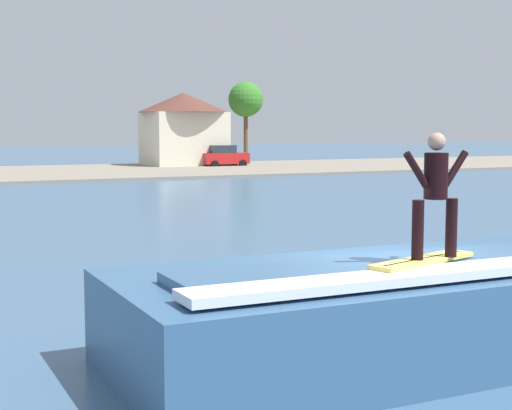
{
  "coord_description": "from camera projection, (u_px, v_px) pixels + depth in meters",
  "views": [
    {
      "loc": [
        -6.76,
        -9.49,
        3.31
      ],
      "look_at": [
        -0.16,
        4.32,
        1.77
      ],
      "focal_mm": 54.26,
      "sensor_mm": 36.0,
      "label": 1
    }
  ],
  "objects": [
    {
      "name": "car_far_shore",
      "position": [
        224.0,
        156.0,
        63.89
      ],
      "size": [
        3.86,
        2.04,
        1.86
      ],
      "color": "red",
      "rests_on": "ground_plane"
    },
    {
      "name": "ground_plane",
      "position": [
        388.0,
        346.0,
        11.75
      ],
      "size": [
        260.0,
        260.0,
        0.0
      ],
      "primitive_type": "plane",
      "color": "#3C5D7E"
    },
    {
      "name": "surfboard",
      "position": [
        423.0,
        260.0,
        10.47
      ],
      "size": [
        1.95,
        0.94,
        0.06
      ],
      "color": "#EAD159",
      "rests_on": "wave_crest"
    },
    {
      "name": "house_gabled_white",
      "position": [
        184.0,
        126.0,
        65.1
      ],
      "size": [
        7.69,
        7.69,
        6.22
      ],
      "color": "beige",
      "rests_on": "ground_plane"
    },
    {
      "name": "tree_tall_bare",
      "position": [
        246.0,
        100.0,
        67.99
      ],
      "size": [
        3.08,
        3.08,
        7.31
      ],
      "color": "brown",
      "rests_on": "ground_plane"
    },
    {
      "name": "wave_crest",
      "position": [
        399.0,
        309.0,
        11.18
      ],
      "size": [
        8.3,
        3.5,
        1.48
      ],
      "color": "#355C84",
      "rests_on": "ground_plane"
    },
    {
      "name": "surfer",
      "position": [
        436.0,
        189.0,
        10.39
      ],
      "size": [
        1.06,
        0.32,
        1.7
      ],
      "color": "black",
      "rests_on": "surfboard"
    }
  ]
}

